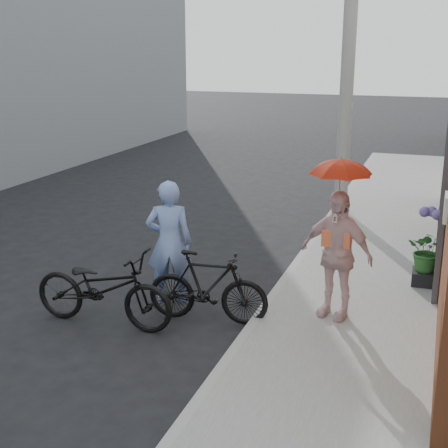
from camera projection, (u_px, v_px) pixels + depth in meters
The scene contains 11 objects.
ground at pixel (185, 322), 8.41m from camera, with size 80.00×80.00×0.00m, color black.
sidewalk at pixel (362, 285), 9.53m from camera, with size 2.20×24.00×0.12m, color gray.
curb at pixel (289, 276), 9.90m from camera, with size 0.12×24.00×0.12m, color #9E9E99.
utility_pole at pixel (349, 49), 12.52m from camera, with size 0.28×0.28×7.00m, color #9E9E99.
officer at pixel (169, 242), 8.84m from camera, with size 0.65×0.43×1.80m, color #7996D8.
bike_left at pixel (103, 288), 8.18m from camera, with size 0.69×1.98×1.04m, color black.
bike_right at pixel (208, 287), 8.29m from camera, with size 0.46×1.64×0.99m, color black.
kimono_woman at pixel (336, 254), 8.10m from camera, with size 1.00×0.42×1.71m, color beige.
parasol at pixel (341, 164), 7.77m from camera, with size 0.77×0.77×0.67m, color red.
planter at pixel (425, 277), 9.38m from camera, with size 0.40×0.40×0.21m, color black.
potted_plant at pixel (428, 251), 9.26m from camera, with size 0.58×0.50×0.64m, color #2B6528.
Camera 1 is at (3.06, -7.10, 3.60)m, focal length 50.00 mm.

